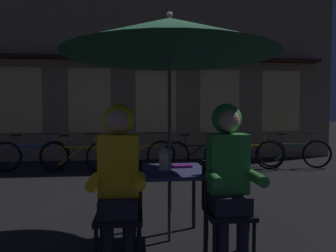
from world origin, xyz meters
TOP-DOWN VIEW (x-y plane):
  - ground_plane at (0.00, 0.00)m, footprint 60.00×60.00m
  - cafe_table at (0.00, 0.00)m, footprint 0.72×0.72m
  - patio_umbrella at (0.00, 0.00)m, footprint 2.10×2.10m
  - lantern at (-0.06, -0.02)m, footprint 0.11×0.11m
  - chair_left at (-0.48, -0.37)m, footprint 0.40×0.40m
  - chair_right at (0.48, -0.37)m, footprint 0.40×0.40m
  - person_left_hooded at (-0.48, -0.43)m, footprint 0.45×0.56m
  - person_right_hooded at (0.48, -0.43)m, footprint 0.45×0.56m
  - shopfront_building at (0.16, 5.40)m, footprint 10.00×0.93m
  - bicycle_nearest at (-2.69, 3.82)m, footprint 1.68×0.13m
  - bicycle_second at (-1.63, 3.58)m, footprint 1.67×0.27m
  - bicycle_third at (-0.32, 3.63)m, footprint 1.67×0.26m
  - bicycle_fourth at (0.99, 3.60)m, footprint 1.65×0.43m
  - bicycle_fifth at (2.14, 3.57)m, footprint 1.65×0.42m
  - bicycle_furthest at (3.29, 3.61)m, footprint 1.65×0.43m
  - book at (0.14, 0.13)m, footprint 0.21×0.16m

SIDE VIEW (x-z plane):
  - ground_plane at x=0.00m, z-range 0.00..0.00m
  - bicycle_nearest at x=-2.69m, z-range -0.07..0.77m
  - bicycle_second at x=-1.63m, z-range -0.07..0.77m
  - bicycle_third at x=-0.32m, z-range -0.07..0.77m
  - bicycle_fourth at x=0.99m, z-range -0.07..0.77m
  - bicycle_fifth at x=2.14m, z-range -0.07..0.77m
  - bicycle_furthest at x=3.29m, z-range -0.07..0.77m
  - chair_left at x=-0.48m, z-range 0.05..0.92m
  - chair_right at x=0.48m, z-range 0.05..0.92m
  - cafe_table at x=0.00m, z-range 0.27..1.01m
  - book at x=0.14m, z-range 0.74..0.76m
  - person_left_hooded at x=-0.48m, z-range 0.15..1.55m
  - person_right_hooded at x=0.48m, z-range 0.15..1.55m
  - lantern at x=-0.06m, z-range 0.75..0.98m
  - patio_umbrella at x=0.00m, z-range 0.90..3.21m
  - shopfront_building at x=0.16m, z-range -0.01..6.19m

